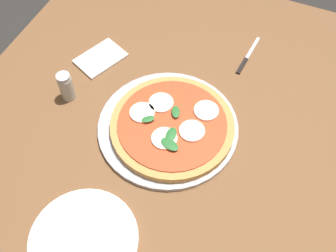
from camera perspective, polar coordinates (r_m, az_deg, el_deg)
ground_plane at (r=1.68m, az=0.16°, el=-16.45°), size 6.00×6.00×0.00m
dining_table at (r=1.07m, az=0.24°, el=-5.48°), size 1.28×1.11×0.76m
serving_tray at (r=1.01m, az=0.00°, el=-0.13°), size 0.34×0.34×0.01m
pizza at (r=0.99m, az=0.58°, el=0.09°), size 0.30×0.30×0.03m
plate_white at (r=0.90m, az=-11.60°, el=-15.25°), size 0.23×0.23×0.01m
napkin at (r=1.17m, az=-9.33°, el=9.25°), size 0.16×0.13×0.01m
knife at (r=1.18m, az=10.72°, el=9.04°), size 0.16×0.02×0.01m
pepper_shaker at (r=1.07m, az=-13.95°, el=5.32°), size 0.04×0.04×0.08m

